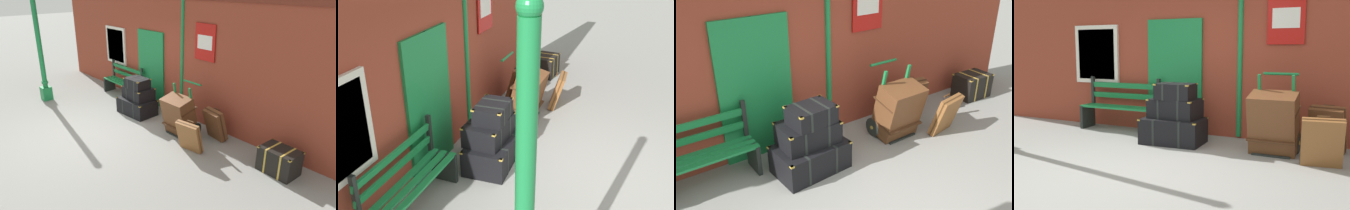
% 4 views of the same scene
% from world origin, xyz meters
% --- Properties ---
extents(ground_plane, '(60.00, 60.00, 0.00)m').
position_xyz_m(ground_plane, '(0.00, 0.00, 0.00)').
color(ground_plane, gray).
extents(brick_facade, '(10.40, 0.35, 3.20)m').
position_xyz_m(brick_facade, '(-0.02, 2.60, 1.60)').
color(brick_facade, brown).
rests_on(brick_facade, ground).
extents(platform_bench, '(1.60, 0.43, 1.01)m').
position_xyz_m(platform_bench, '(-1.58, 2.16, 0.44)').
color(platform_bench, '#197A3D').
rests_on(platform_bench, ground).
extents(steamer_trunk_base, '(1.05, 0.71, 0.43)m').
position_xyz_m(steamer_trunk_base, '(-0.17, 1.62, 0.21)').
color(steamer_trunk_base, black).
rests_on(steamer_trunk_base, ground).
extents(steamer_trunk_middle, '(0.82, 0.57, 0.33)m').
position_xyz_m(steamer_trunk_middle, '(-0.16, 1.67, 0.58)').
color(steamer_trunk_middle, black).
rests_on(steamer_trunk_middle, steamer_trunk_base).
extents(steamer_trunk_top, '(0.63, 0.48, 0.27)m').
position_xyz_m(steamer_trunk_top, '(-0.13, 1.62, 0.87)').
color(steamer_trunk_top, black).
rests_on(steamer_trunk_top, steamer_trunk_middle).
extents(porters_trolley, '(0.71, 0.59, 1.20)m').
position_xyz_m(porters_trolley, '(1.49, 1.78, 0.27)').
color(porters_trolley, black).
rests_on(porters_trolley, ground).
extents(large_brown_trunk, '(0.70, 0.63, 0.96)m').
position_xyz_m(large_brown_trunk, '(1.49, 1.60, 0.48)').
color(large_brown_trunk, brown).
rests_on(large_brown_trunk, ground).
extents(suitcase_olive, '(0.57, 0.39, 0.70)m').
position_xyz_m(suitcase_olive, '(2.21, 1.22, 0.34)').
color(suitcase_olive, brown).
rests_on(suitcase_olive, ground).
extents(suitcase_caramel, '(0.55, 0.47, 0.73)m').
position_xyz_m(suitcase_caramel, '(2.20, 2.04, 0.36)').
color(suitcase_caramel, brown).
rests_on(suitcase_caramel, ground).
extents(corner_trunk, '(0.71, 0.53, 0.49)m').
position_xyz_m(corner_trunk, '(3.86, 1.92, 0.24)').
color(corner_trunk, black).
rests_on(corner_trunk, ground).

